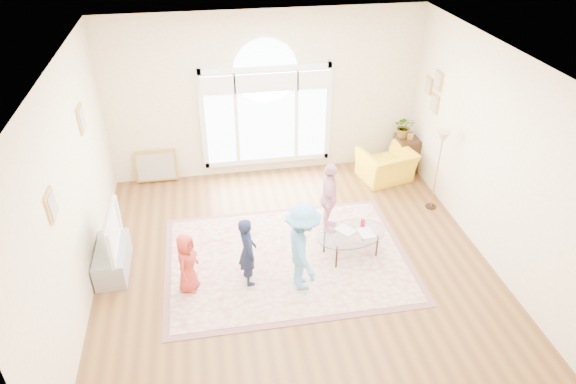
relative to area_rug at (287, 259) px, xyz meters
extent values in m
plane|color=brown|center=(0.10, -0.09, -0.01)|extent=(6.00, 6.00, 0.00)
plane|color=#F6E7BE|center=(0.10, 2.91, 1.59)|extent=(6.00, 0.00, 6.00)
plane|color=#F6E7BE|center=(0.10, -3.09, 1.59)|extent=(6.00, 0.00, 6.00)
plane|color=#F6E7BE|center=(-2.90, -0.09, 1.59)|extent=(0.00, 6.00, 6.00)
plane|color=#F6E7BE|center=(3.10, -0.09, 1.59)|extent=(0.00, 6.00, 6.00)
plane|color=white|center=(0.10, -0.09, 3.19)|extent=(6.00, 6.00, 0.00)
cube|color=white|center=(0.10, 2.87, 0.24)|extent=(2.50, 0.08, 0.10)
cube|color=white|center=(0.10, 2.87, 2.14)|extent=(2.50, 0.08, 0.10)
cube|color=white|center=(-1.12, 2.87, 1.19)|extent=(0.10, 0.08, 2.00)
cube|color=white|center=(1.32, 2.87, 1.19)|extent=(0.10, 0.08, 2.00)
cube|color=#C6E2FF|center=(-0.80, 2.87, 1.19)|extent=(0.55, 0.02, 1.80)
cube|color=#C6E2FF|center=(0.99, 2.87, 1.19)|extent=(0.55, 0.02, 1.80)
cube|color=#C6E2FF|center=(0.10, 2.87, 1.19)|extent=(1.10, 0.02, 1.80)
cylinder|color=#C6E2FF|center=(0.10, 2.87, 2.09)|extent=(1.20, 0.02, 1.20)
cube|color=white|center=(-0.49, 2.86, 1.19)|extent=(0.07, 0.04, 1.80)
cube|color=white|center=(0.68, 2.86, 1.19)|extent=(0.07, 0.04, 1.80)
cube|color=white|center=(-0.80, 2.79, 1.91)|extent=(0.65, 0.12, 0.35)
cube|color=white|center=(0.10, 2.79, 1.91)|extent=(1.20, 0.12, 0.35)
cube|color=white|center=(0.99, 2.79, 1.91)|extent=(0.65, 0.12, 0.35)
cube|color=tan|center=(-2.88, 1.21, 2.09)|extent=(0.03, 0.34, 0.40)
cube|color=#ADA38E|center=(-2.86, 1.21, 2.09)|extent=(0.01, 0.28, 0.34)
cube|color=tan|center=(-2.88, -0.99, 1.99)|extent=(0.03, 0.30, 0.36)
cube|color=#ADA38E|center=(-2.86, -0.99, 1.99)|extent=(0.01, 0.24, 0.30)
cube|color=tan|center=(3.08, 1.96, 2.04)|extent=(0.03, 0.28, 0.34)
cube|color=#ADA38E|center=(3.06, 1.96, 2.04)|extent=(0.01, 0.22, 0.28)
cube|color=tan|center=(3.08, 1.96, 1.61)|extent=(0.03, 0.28, 0.34)
cube|color=#ADA38E|center=(3.06, 1.96, 1.61)|extent=(0.01, 0.22, 0.28)
cube|color=tan|center=(3.08, 2.31, 1.83)|extent=(0.03, 0.26, 0.32)
cube|color=#ADA38E|center=(3.06, 2.31, 1.83)|extent=(0.01, 0.20, 0.26)
cube|color=beige|center=(0.00, 0.00, 0.00)|extent=(3.60, 2.60, 0.02)
cube|color=#7F5251|center=(0.00, 0.00, 0.00)|extent=(3.80, 2.80, 0.01)
cube|color=gray|center=(-2.65, 0.21, 0.20)|extent=(0.45, 1.00, 0.42)
imported|color=black|center=(-2.65, 0.21, 0.71)|extent=(0.14, 1.05, 0.61)
cube|color=#5E8ED5|center=(-2.56, 0.21, 0.71)|extent=(0.02, 0.86, 0.49)
ellipsoid|color=silver|center=(1.01, -0.05, 0.40)|extent=(1.27, 0.97, 0.02)
cylinder|color=black|center=(1.31, 0.23, 0.19)|extent=(0.03, 0.03, 0.40)
cylinder|color=black|center=(0.61, 0.06, 0.19)|extent=(0.03, 0.03, 0.40)
cylinder|color=black|center=(1.41, -0.17, 0.19)|extent=(0.03, 0.03, 0.40)
cylinder|color=black|center=(0.70, -0.34, 0.19)|extent=(0.03, 0.03, 0.40)
imported|color=#B2A58C|center=(0.84, -0.04, 0.42)|extent=(0.34, 0.36, 0.03)
imported|color=#B2A58C|center=(1.13, -0.11, 0.42)|extent=(0.23, 0.30, 0.02)
cylinder|color=red|center=(1.23, 0.11, 0.47)|extent=(0.07, 0.07, 0.12)
imported|color=yellow|center=(2.35, 2.11, 0.31)|extent=(1.15, 1.06, 0.63)
cube|color=black|center=(2.88, 2.49, 0.34)|extent=(0.40, 0.50, 0.70)
cylinder|color=black|center=(2.84, 1.02, 0.00)|extent=(0.20, 0.20, 0.02)
cylinder|color=#AE8139|center=(2.84, 1.02, 0.67)|extent=(0.02, 0.02, 1.35)
cone|color=#CCB284|center=(2.84, 1.02, 1.39)|extent=(0.31, 0.31, 0.22)
cylinder|color=white|center=(2.80, 2.52, 0.34)|extent=(0.20, 0.20, 0.70)
imported|color=#33722D|center=(2.80, 2.52, 0.91)|extent=(0.50, 0.47, 0.45)
cube|color=tan|center=(-2.10, 2.81, -0.01)|extent=(0.80, 0.14, 0.62)
imported|color=#B53228|center=(-1.52, -0.41, 0.48)|extent=(0.45, 0.54, 0.94)
imported|color=#151D38|center=(-0.65, -0.41, 0.56)|extent=(0.32, 0.44, 1.10)
imported|color=pink|center=(0.81, 0.65, 0.64)|extent=(0.50, 0.79, 1.26)
imported|color=#5696CB|center=(0.12, -0.63, 0.70)|extent=(0.55, 0.91, 1.37)
camera|label=1|loc=(-1.08, -6.21, 5.19)|focal=32.00mm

